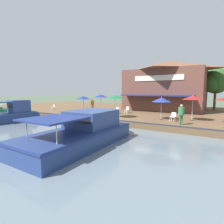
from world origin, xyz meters
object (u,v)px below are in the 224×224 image
object	(u,v)px
cafe_chair_beside_entrance	(53,107)
waterfront_restaurant	(166,85)
cafe_chair_mid_patio	(127,109)
patio_umbrella_near_quay_edge	(161,100)
motorboat_nearest_quay	(88,131)
cafe_chair_facing_river	(173,116)
person_mid_patio	(93,103)
motorboat_outer_channel	(17,114)
patio_umbrella_back_row	(193,98)
cafe_chair_back_row_seat	(117,110)
patio_umbrella_mid_patio_right	(83,98)
patio_umbrella_far_corner	(115,97)
patio_umbrella_mid_patio_left	(101,96)
tree_upstream_bank	(168,80)
person_near_entrance	(181,112)
tree_downstream_bank	(215,82)

from	to	relation	value
cafe_chair_beside_entrance	waterfront_restaurant	bearing A→B (deg)	124.42
waterfront_restaurant	cafe_chair_mid_patio	bearing A→B (deg)	-21.62
patio_umbrella_near_quay_edge	waterfront_restaurant	bearing A→B (deg)	-167.73
waterfront_restaurant	motorboat_nearest_quay	bearing A→B (deg)	-0.20
cafe_chair_facing_river	person_mid_patio	distance (m)	11.99
cafe_chair_mid_patio	motorboat_outer_channel	xyz separation A→B (m)	(9.39, -9.05, -0.15)
waterfront_restaurant	cafe_chair_beside_entrance	size ratio (longest dim) A/B	13.66
patio_umbrella_near_quay_edge	patio_umbrella_back_row	bearing A→B (deg)	108.36
cafe_chair_back_row_seat	cafe_chair_beside_entrance	bearing A→B (deg)	-84.43
patio_umbrella_mid_patio_right	cafe_chair_beside_entrance	bearing A→B (deg)	-85.22
patio_umbrella_far_corner	patio_umbrella_mid_patio_left	bearing A→B (deg)	-118.30
cafe_chair_facing_river	motorboat_outer_channel	distance (m)	16.74
motorboat_outer_channel	tree_upstream_bank	size ratio (longest dim) A/B	0.78
cafe_chair_mid_patio	patio_umbrella_back_row	bearing A→B (deg)	76.84
cafe_chair_beside_entrance	person_mid_patio	distance (m)	6.57
patio_umbrella_mid_patio_left	cafe_chair_beside_entrance	xyz separation A→B (m)	(-0.14, -9.03, -1.78)
motorboat_outer_channel	patio_umbrella_far_corner	bearing A→B (deg)	118.63
waterfront_restaurant	patio_umbrella_near_quay_edge	size ratio (longest dim) A/B	5.16
cafe_chair_back_row_seat	person_near_entrance	world-z (taller)	person_near_entrance
waterfront_restaurant	patio_umbrella_mid_patio_right	world-z (taller)	waterfront_restaurant
patio_umbrella_mid_patio_left	tree_upstream_bank	xyz separation A→B (m)	(-13.72, 4.77, 2.54)
cafe_chair_beside_entrance	person_near_entrance	size ratio (longest dim) A/B	0.49
patio_umbrella_back_row	person_mid_patio	size ratio (longest dim) A/B	1.39
motorboat_outer_channel	waterfront_restaurant	bearing A→B (deg)	144.57
cafe_chair_facing_river	tree_downstream_bank	size ratio (longest dim) A/B	0.14
cafe_chair_facing_river	person_mid_patio	size ratio (longest dim) A/B	0.48
patio_umbrella_back_row	person_mid_patio	distance (m)	13.25
patio_umbrella_mid_patio_left	patio_umbrella_near_quay_edge	bearing A→B (deg)	87.82
tree_upstream_bank	tree_downstream_bank	bearing A→B (deg)	81.98
patio_umbrella_mid_patio_right	person_mid_patio	xyz separation A→B (m)	(-1.19, 0.66, -0.85)
person_mid_patio	tree_downstream_bank	size ratio (longest dim) A/B	0.28
patio_umbrella_mid_patio_right	cafe_chair_beside_entrance	world-z (taller)	patio_umbrella_mid_patio_right
patio_umbrella_back_row	motorboat_outer_channel	world-z (taller)	patio_umbrella_back_row
patio_umbrella_mid_patio_left	patio_umbrella_back_row	bearing A→B (deg)	93.47
cafe_chair_back_row_seat	person_mid_patio	xyz separation A→B (m)	(-0.61, -4.43, 0.65)
cafe_chair_back_row_seat	tree_downstream_bank	distance (m)	15.83
patio_umbrella_mid_patio_left	tree_downstream_bank	world-z (taller)	tree_downstream_bank
cafe_chair_back_row_seat	patio_umbrella_near_quay_edge	bearing A→B (deg)	76.03
patio_umbrella_back_row	tree_downstream_bank	distance (m)	12.33
patio_umbrella_mid_patio_left	person_mid_patio	xyz separation A→B (m)	(-1.80, -2.71, -1.14)
patio_umbrella_mid_patio_left	patio_umbrella_near_quay_edge	size ratio (longest dim) A/B	1.11
cafe_chair_facing_river	patio_umbrella_near_quay_edge	bearing A→B (deg)	-111.15
cafe_chair_back_row_seat	cafe_chair_mid_patio	distance (m)	1.50
patio_umbrella_near_quay_edge	tree_upstream_bank	world-z (taller)	tree_upstream_bank
cafe_chair_mid_patio	tree_downstream_bank	distance (m)	14.42
patio_umbrella_mid_patio_right	tree_upstream_bank	size ratio (longest dim) A/B	0.31
waterfront_restaurant	tree_downstream_bank	world-z (taller)	waterfront_restaurant
person_mid_patio	cafe_chair_back_row_seat	bearing A→B (deg)	82.11
cafe_chair_mid_patio	person_near_entrance	distance (m)	8.98
patio_umbrella_back_row	cafe_chair_mid_patio	bearing A→B (deg)	-103.16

